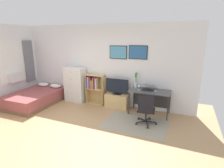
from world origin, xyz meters
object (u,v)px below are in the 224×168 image
Objects in this scene: laptop at (148,88)px; bed at (36,97)px; desk at (150,94)px; wine_glass at (139,86)px; dresser at (75,85)px; computer_mouse at (155,91)px; tv_stand at (117,101)px; office_chair at (146,109)px; television at (117,87)px; bookshelf at (94,87)px; bamboo_vase at (136,80)px.

bed is at bearing -168.26° from laptop.
wine_glass is (-0.33, -0.14, 0.27)m from desk.
computer_mouse is at bearing -2.45° from dresser.
dresser is at bearing 32.57° from bed.
computer_mouse reaches higher than tv_stand.
laptop is at bearing 93.79° from office_chair.
laptop is (-0.14, 0.84, 0.35)m from office_chair.
television is at bearing -179.53° from laptop.
desk is 3.03× the size of laptop.
bookshelf is at bearing 172.65° from wine_glass.
wine_glass is (0.17, -0.25, -0.09)m from bamboo_vase.
dresser is 1.66m from tv_stand.
office_chair is 1.81× the size of bamboo_vase.
office_chair is 8.27× the size of computer_mouse.
office_chair is at bearing -98.27° from computer_mouse.
bamboo_vase is (0.59, 0.09, 0.73)m from tv_stand.
television reaches higher than laptop.
dresser is at bearing -179.47° from tv_stand.
dresser is 1.04× the size of desk.
computer_mouse is at bearing 2.93° from wine_glass.
tv_stand is 1.44m from office_chair.
tv_stand is at bearing 167.78° from wine_glass.
tv_stand is 7.33× the size of computer_mouse.
bamboo_vase is (-0.49, 0.11, 0.36)m from desk.
desk is 0.62m from bamboo_vase.
wine_glass reaches higher than laptop.
bamboo_vase reaches higher than bed.
dresser is at bearing -179.86° from laptop.
laptop is at bearing -0.99° from tv_stand.
television is 0.88× the size of office_chair.
office_chair is at bearing -60.56° from wine_glass.
tv_stand is 1.94× the size of laptop.
office_chair is (2.02, -0.90, -0.16)m from bookshelf.
bamboo_vase reaches higher than office_chair.
laptop is at bearing 175.98° from desk.
desk reaches higher than bed.
television reaches higher than computer_mouse.
tv_stand is 0.94m from bamboo_vase.
tv_stand is at bearing 173.70° from computer_mouse.
laptop is (2.62, -0.00, 0.18)m from dresser.
laptop reaches higher than office_chair.
dresser reaches higher than wine_glass.
bamboo_vase is at bearing 13.39° from bed.
tv_stand is at bearing -3.07° from bookshelf.
desk is (1.96, -0.07, -0.01)m from bookshelf.
tv_stand is at bearing 137.57° from office_chair.
bookshelf is 2.63× the size of laptop.
bed is at bearing -164.11° from tv_stand.
office_chair is 4.78× the size of wine_glass.
computer_mouse is at bearing 76.07° from office_chair.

